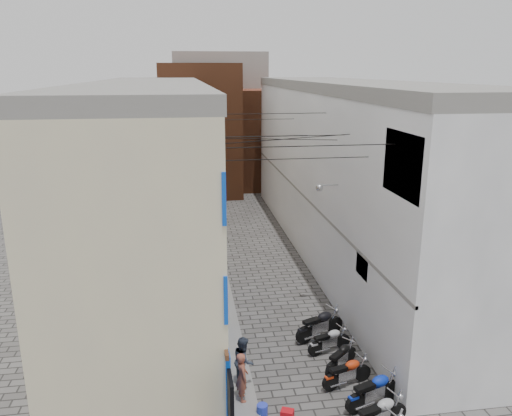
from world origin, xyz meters
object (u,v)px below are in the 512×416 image
motorcycle_b (379,413)px  motorcycle_g (320,323)px  person_a (242,377)px  water_jug_far (262,412)px  water_jug_near (262,412)px  person_b (244,360)px  motorcycle_f (329,339)px  motorcycle_e (341,356)px  red_crate (287,414)px  motorcycle_d (347,371)px  motorcycle_c (374,389)px

motorcycle_b → motorcycle_g: bearing=164.0°
motorcycle_g → person_a: (-3.28, -3.43, 0.40)m
motorcycle_b → motorcycle_g: 4.98m
water_jug_far → water_jug_near: bearing=180.0°
motorcycle_g → person_a: 4.76m
person_b → water_jug_far: size_ratio=3.23×
person_a → water_jug_far: (0.49, -0.65, -0.76)m
motorcycle_f → person_a: person_a is taller
motorcycle_g → motorcycle_e: bearing=-18.6°
person_b → red_crate: 2.01m
water_jug_far → motorcycle_f: bearing=47.4°
person_a → water_jug_near: (0.47, -0.65, -0.77)m
motorcycle_d → motorcycle_e: motorcycle_d is taller
person_b → red_crate: size_ratio=4.33×
person_b → water_jug_near: size_ratio=3.31×
person_b → red_crate: bearing=-138.9°
motorcycle_c → person_a: person_a is taller
person_b → person_a: bearing=174.5°
motorcycle_e → water_jug_near: (-2.97, -2.04, -0.26)m
motorcycle_f → motorcycle_c: bearing=-8.8°
motorcycle_f → water_jug_far: motorcycle_f is taller
motorcycle_c → motorcycle_f: motorcycle_c is taller
water_jug_far → red_crate: size_ratio=1.34×
water_jug_far → red_crate: (0.72, 0.00, -0.13)m
motorcycle_e → person_a: bearing=-108.0°
person_a → person_b: (0.14, 0.79, 0.02)m
motorcycle_g → water_jug_far: motorcycle_g is taller
motorcycle_b → water_jug_far: (-3.07, 0.89, -0.31)m
motorcycle_b → motorcycle_d: bearing=166.7°
person_a → water_jug_far: bearing=-149.0°
water_jug_near → water_jug_far: bearing=0.0°
motorcycle_b → person_b: size_ratio=1.23×
motorcycle_c → person_a: (-3.80, 0.55, 0.42)m
red_crate → motorcycle_c: bearing=2.2°
red_crate → motorcycle_b: bearing=-20.7°
motorcycle_b → water_jug_far: motorcycle_b is taller
person_a → water_jug_far: 1.11m
red_crate → motorcycle_g: bearing=63.1°
motorcycle_c → motorcycle_d: motorcycle_c is taller
water_jug_near → water_jug_far: (0.02, 0.00, 0.01)m
motorcycle_b → water_jug_far: bearing=-125.5°
motorcycle_f → person_b: (-3.22, -1.68, 0.53)m
person_a → motorcycle_b: bearing=-119.3°
water_jug_near → water_jug_far: size_ratio=0.98×
motorcycle_d → person_a: (-3.35, -0.52, 0.49)m
water_jug_far → motorcycle_e: bearing=34.7°
motorcycle_f → person_b: size_ratio=1.09×
motorcycle_f → water_jug_near: bearing=-59.9°
person_a → water_jug_far: size_ratio=3.14×
motorcycle_d → motorcycle_f: motorcycle_d is taller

